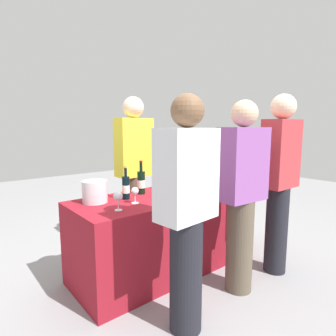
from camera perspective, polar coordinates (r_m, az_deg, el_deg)
ground_plane at (r=2.97m, az=0.00°, el=-19.29°), size 12.00×12.00×0.00m
tasting_table at (r=2.82m, az=0.00°, el=-12.59°), size 1.83×0.71×0.74m
wine_bottle_0 at (r=2.52m, az=-8.51°, el=-3.89°), size 0.07×0.07×0.30m
wine_bottle_1 at (r=2.70m, az=-5.44°, el=-2.87°), size 0.07×0.07×0.32m
wine_bottle_2 at (r=2.83m, az=-0.06°, el=-2.45°), size 0.08×0.08×0.29m
wine_bottle_3 at (r=3.01m, az=4.89°, el=-1.68°), size 0.07×0.07×0.31m
wine_glass_0 at (r=2.19m, az=-10.06°, el=-5.76°), size 0.07×0.07×0.15m
wine_glass_1 at (r=2.37m, az=-6.70°, el=-4.79°), size 0.06×0.06×0.14m
wine_glass_2 at (r=2.64m, az=3.18°, el=-3.74°), size 0.07×0.07×0.12m
wine_glass_3 at (r=2.69m, az=5.33°, el=-3.41°), size 0.06×0.06×0.13m
wine_glass_4 at (r=2.80m, az=5.96°, el=-2.65°), size 0.07×0.07×0.15m
ice_bucket at (r=2.46m, az=-14.59°, el=-4.65°), size 0.21×0.21×0.19m
server_pouring at (r=3.12m, az=-6.84°, el=0.04°), size 0.39×0.23×1.70m
guest_0 at (r=1.85m, az=3.75°, el=-8.16°), size 0.42×0.25×1.58m
guest_1 at (r=2.38m, az=14.64°, el=-4.61°), size 0.42×0.25×1.59m
guest_2 at (r=2.79m, az=21.60°, el=-1.73°), size 0.37×0.22×1.67m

